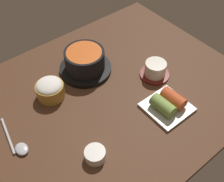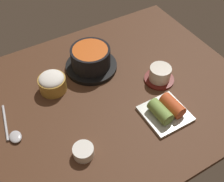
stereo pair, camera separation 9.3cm
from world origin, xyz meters
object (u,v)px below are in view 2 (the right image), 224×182
object	(u,v)px
kimchi_plate	(166,110)
spoon	(12,132)
stone_pot	(91,59)
rice_bowl	(52,82)
tea_cup_with_saucer	(160,75)
side_bowl_near	(83,151)

from	to	relation	value
kimchi_plate	spoon	bearing A→B (deg)	158.43
stone_pot	kimchi_plate	distance (cm)	33.47
stone_pot	rice_bowl	bearing A→B (deg)	-169.41
stone_pot	tea_cup_with_saucer	xyz separation A→B (cm)	(18.17, -18.05, -1.44)
stone_pot	spoon	xyz separation A→B (cm)	(-34.42, -14.00, -3.56)
tea_cup_with_saucer	spoon	distance (cm)	52.79
rice_bowl	tea_cup_with_saucer	size ratio (longest dim) A/B	0.88
kimchi_plate	side_bowl_near	bearing A→B (deg)	179.41
rice_bowl	spoon	distance (cm)	21.19
rice_bowl	side_bowl_near	size ratio (longest dim) A/B	1.55
stone_pot	tea_cup_with_saucer	world-z (taller)	stone_pot
kimchi_plate	spoon	world-z (taller)	kimchi_plate
stone_pot	rice_bowl	distance (cm)	16.79
tea_cup_with_saucer	stone_pot	bearing A→B (deg)	135.19
tea_cup_with_saucer	kimchi_plate	size ratio (longest dim) A/B	0.78
side_bowl_near	spoon	distance (cm)	23.46
side_bowl_near	tea_cup_with_saucer	bearing A→B (deg)	19.93
rice_bowl	side_bowl_near	bearing A→B (deg)	-94.58
rice_bowl	tea_cup_with_saucer	xyz separation A→B (cm)	(34.65, -14.96, -0.73)
stone_pot	kimchi_plate	world-z (taller)	stone_pot
rice_bowl	kimchi_plate	distance (cm)	39.34
stone_pot	kimchi_plate	xyz separation A→B (cm)	(10.44, -31.73, -2.01)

